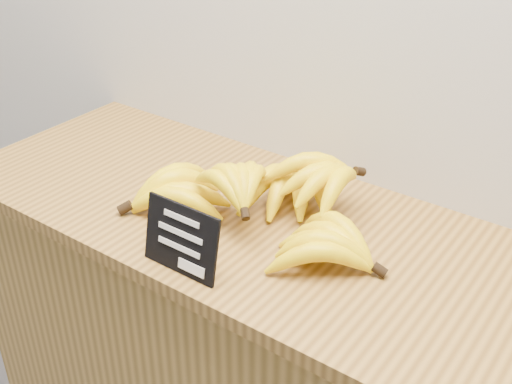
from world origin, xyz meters
name	(u,v)px	position (x,y,z in m)	size (l,w,h in m)	color
counter_top	(271,227)	(-0.11, 2.75, 0.92)	(1.42, 0.54, 0.03)	olive
chalkboard_sign	(181,239)	(-0.15, 2.53, 0.99)	(0.16, 0.01, 0.13)	black
banana_pile	(265,197)	(-0.13, 2.75, 0.98)	(0.58, 0.36, 0.12)	yellow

